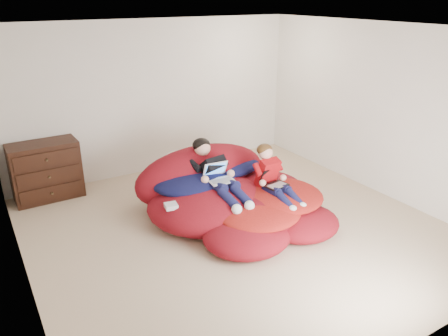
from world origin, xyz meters
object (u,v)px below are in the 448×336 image
at_px(older_boy, 214,171).
at_px(laptop_black, 273,180).
at_px(beanbag_pile, 231,196).
at_px(laptop_white, 219,175).
at_px(dresser, 46,171).
at_px(younger_boy, 273,175).

relative_size(older_boy, laptop_black, 3.56).
bearing_deg(beanbag_pile, laptop_white, -176.82).
distance_m(dresser, laptop_black, 3.34).
bearing_deg(laptop_black, younger_boy, 90.00).
relative_size(beanbag_pile, younger_boy, 2.63).
distance_m(laptop_white, laptop_black, 0.73).
bearing_deg(beanbag_pile, dresser, 137.79).
bearing_deg(dresser, beanbag_pile, -42.21).
height_order(beanbag_pile, laptop_black, beanbag_pile).
height_order(younger_boy, laptop_white, younger_boy).
bearing_deg(laptop_black, dresser, 138.15).
relative_size(beanbag_pile, laptop_black, 6.71).
bearing_deg(beanbag_pile, laptop_black, -40.06).
relative_size(older_boy, laptop_white, 3.47).
distance_m(older_boy, younger_boy, 0.78).
height_order(dresser, younger_boy, younger_boy).
height_order(dresser, laptop_white, dresser).
distance_m(beanbag_pile, laptop_black, 0.63).
bearing_deg(younger_boy, dresser, 138.32).
height_order(dresser, beanbag_pile, dresser).
height_order(dresser, laptop_black, dresser).
distance_m(dresser, older_boy, 2.56).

